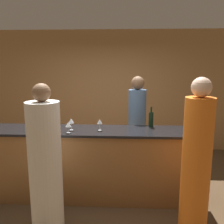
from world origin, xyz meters
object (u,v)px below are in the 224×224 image
at_px(guest_0, 45,166).
at_px(wine_bottle_0, 151,119).
at_px(bartender, 137,131).
at_px(guest_1, 196,165).

xyz_separation_m(guest_0, wine_bottle_0, (1.34, 1.04, 0.36)).
distance_m(bartender, guest_0, 1.90).
bearing_deg(guest_0, wine_bottle_0, 37.76).
relative_size(guest_1, wine_bottle_0, 6.14).
bearing_deg(wine_bottle_0, bartender, 112.16).
height_order(bartender, wine_bottle_0, bartender).
bearing_deg(guest_0, guest_1, 0.66).
height_order(bartender, guest_1, guest_1).
xyz_separation_m(bartender, guest_1, (0.62, -1.49, 0.02)).
bearing_deg(bartender, guest_1, 112.59).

